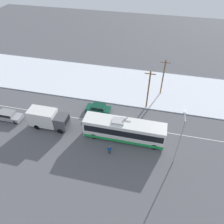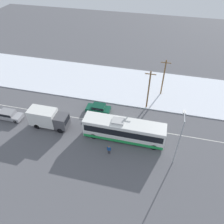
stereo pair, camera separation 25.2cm
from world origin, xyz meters
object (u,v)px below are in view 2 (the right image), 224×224
(utility_pole_roadside, at_px, (149,90))
(pedestrian_at_stop, at_px, (109,149))
(sedan_car, at_px, (98,108))
(box_truck, at_px, (48,118))
(utility_pole_snowlot, at_px, (164,77))
(city_bus, at_px, (124,130))
(parked_car_near_truck, at_px, (8,115))
(streetlamp, at_px, (180,136))

(utility_pole_roadside, bearing_deg, pedestrian_at_stop, -108.52)
(sedan_car, bearing_deg, box_truck, 38.74)
(pedestrian_at_stop, height_order, utility_pole_snowlot, utility_pole_snowlot)
(pedestrian_at_stop, bearing_deg, sedan_car, 115.45)
(city_bus, height_order, parked_car_near_truck, city_bus)
(sedan_car, xyz_separation_m, streetlamp, (12.96, -7.54, 4.05))
(utility_pole_snowlot, bearing_deg, parked_car_near_truck, -151.46)
(box_truck, height_order, utility_pole_snowlot, utility_pole_snowlot)
(parked_car_near_truck, relative_size, utility_pole_roadside, 0.62)
(pedestrian_at_stop, xyz_separation_m, streetlamp, (8.90, 1.00, 3.85))
(box_truck, xyz_separation_m, utility_pole_snowlot, (16.84, 13.26, 2.02))
(city_bus, height_order, box_truck, city_bus)
(city_bus, bearing_deg, pedestrian_at_stop, -112.64)
(box_truck, bearing_deg, utility_pole_roadside, 30.08)
(city_bus, bearing_deg, sedan_car, 136.93)
(city_bus, bearing_deg, box_truck, -178.92)
(sedan_car, distance_m, utility_pole_snowlot, 13.21)
(streetlamp, bearing_deg, box_truck, 173.65)
(box_truck, height_order, streetlamp, streetlamp)
(parked_car_near_truck, relative_size, pedestrian_at_stop, 2.88)
(parked_car_near_truck, height_order, streetlamp, streetlamp)
(parked_car_near_truck, xyz_separation_m, streetlamp, (27.05, -2.26, 4.00))
(city_bus, relative_size, pedestrian_at_stop, 7.66)
(parked_car_near_truck, xyz_separation_m, pedestrian_at_stop, (18.15, -3.25, 0.15))
(box_truck, distance_m, streetlamp, 20.00)
(box_truck, relative_size, utility_pole_snowlot, 0.87)
(box_truck, height_order, parked_car_near_truck, box_truck)
(pedestrian_at_stop, distance_m, streetlamp, 9.75)
(sedan_car, relative_size, streetlamp, 0.54)
(streetlamp, distance_m, utility_pole_snowlot, 15.73)
(city_bus, relative_size, parked_car_near_truck, 2.66)
(utility_pole_roadside, bearing_deg, streetlamp, -64.95)
(city_bus, xyz_separation_m, sedan_car, (-5.49, 5.13, -0.93))
(city_bus, relative_size, box_truck, 1.94)
(city_bus, xyz_separation_m, box_truck, (-12.17, -0.23, 0.03))
(box_truck, height_order, sedan_car, box_truck)
(pedestrian_at_stop, xyz_separation_m, utility_pole_roadside, (3.91, 11.67, 2.87))
(city_bus, distance_m, sedan_car, 7.57)
(city_bus, xyz_separation_m, pedestrian_at_stop, (-1.42, -3.41, -0.73))
(box_truck, distance_m, pedestrian_at_stop, 11.23)
(city_bus, distance_m, parked_car_near_truck, 19.59)
(box_truck, bearing_deg, parked_car_near_truck, 179.44)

